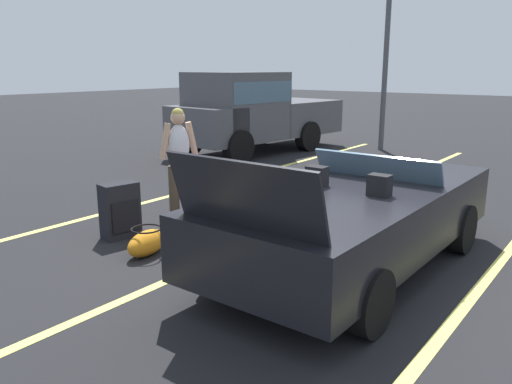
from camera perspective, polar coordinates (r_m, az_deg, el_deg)
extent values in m
plane|color=black|center=(6.00, 10.57, -8.25)|extent=(80.00, 80.00, 0.00)
cube|color=#EAE066|center=(5.59, 22.84, -10.79)|extent=(18.00, 0.12, 0.01)
cube|color=#EAE066|center=(6.68, -0.16, -5.68)|extent=(18.00, 0.12, 0.01)
cube|color=#EAE066|center=(8.52, -14.77, -1.85)|extent=(18.00, 0.12, 0.01)
cube|color=black|center=(5.79, 10.84, -2.55)|extent=(4.12, 1.80, 0.64)
cube|color=black|center=(7.09, 16.09, -0.79)|extent=(1.33, 1.68, 0.38)
cube|color=slate|center=(6.14, 13.22, 2.76)|extent=(0.20, 1.55, 0.31)
cube|color=black|center=(5.69, 6.77, 1.77)|extent=(0.16, 0.22, 0.22)
cube|color=black|center=(5.36, 13.56, 0.73)|extent=(0.16, 0.22, 0.22)
cube|color=black|center=(4.05, -1.45, -0.56)|extent=(0.23, 1.50, 0.62)
cylinder|color=black|center=(7.33, 9.63, -1.67)|extent=(0.60, 0.23, 0.60)
cylinder|color=black|center=(6.76, 21.82, -3.80)|extent=(0.60, 0.23, 0.60)
cylinder|color=black|center=(5.32, -3.58, -7.44)|extent=(0.60, 0.23, 0.60)
cylinder|color=black|center=(4.50, 12.47, -11.84)|extent=(0.60, 0.23, 0.60)
cube|color=black|center=(7.04, -14.88, -1.98)|extent=(0.52, 0.36, 0.74)
cube|color=black|center=(6.93, -14.27, -2.67)|extent=(0.38, 0.09, 0.41)
sphere|color=black|center=(7.30, -13.93, -4.22)|extent=(0.04, 0.04, 0.04)
sphere|color=black|center=(7.16, -16.29, -4.74)|extent=(0.04, 0.04, 0.04)
cube|color=#991E8C|center=(7.49, -3.99, -1.09)|extent=(0.43, 0.47, 0.62)
cube|color=#721669|center=(7.62, -3.89, -1.18)|extent=(0.20, 0.27, 0.34)
cylinder|color=gray|center=(7.34, -4.95, 1.85)|extent=(0.03, 0.03, 0.19)
cylinder|color=gray|center=(7.32, -3.24, 1.84)|extent=(0.03, 0.03, 0.19)
cylinder|color=black|center=(7.31, -4.11, 2.57)|extent=(0.15, 0.20, 0.03)
sphere|color=black|center=(7.50, -5.10, -3.40)|extent=(0.04, 0.04, 0.04)
sphere|color=black|center=(7.47, -2.96, -3.43)|extent=(0.04, 0.04, 0.04)
cube|color=#2D2319|center=(6.88, -6.21, -3.00)|extent=(0.35, 0.21, 0.50)
sphere|color=black|center=(6.81, -6.35, -5.20)|extent=(0.04, 0.04, 0.04)
sphere|color=black|center=(6.98, -5.05, -4.69)|extent=(0.04, 0.04, 0.04)
ellipsoid|color=orange|center=(6.37, -12.01, -5.56)|extent=(0.69, 0.42, 0.30)
torus|color=black|center=(6.31, -12.09, -4.01)|extent=(0.44, 0.44, 0.02)
cylinder|color=#4C3F2D|center=(7.73, -7.70, 0.05)|extent=(0.20, 0.20, 0.82)
cylinder|color=#4C3F2D|center=(7.66, -9.09, -0.12)|extent=(0.20, 0.20, 0.82)
ellipsoid|color=silver|center=(7.56, -8.58, 5.20)|extent=(0.38, 0.33, 0.60)
sphere|color=tan|center=(7.51, -8.69, 8.18)|extent=(0.21, 0.21, 0.21)
sphere|color=tan|center=(7.51, -8.70, 8.54)|extent=(0.18, 0.18, 0.18)
cylinder|color=tan|center=(7.62, -7.14, 5.82)|extent=(0.21, 0.16, 0.53)
cylinder|color=tan|center=(7.49, -10.08, 5.57)|extent=(0.21, 0.16, 0.53)
cube|color=#4C4C51|center=(12.50, -5.64, 7.35)|extent=(1.28, 2.00, 0.90)
cube|color=#4C4C51|center=(13.18, -2.22, 9.48)|extent=(2.28, 2.10, 1.70)
cube|color=slate|center=(13.16, -2.24, 11.14)|extent=(2.24, 2.11, 0.51)
cube|color=#4C4C51|center=(14.85, 3.88, 8.38)|extent=(2.58, 2.13, 0.90)
cylinder|color=black|center=(12.06, -1.94, 5.02)|extent=(0.82, 0.36, 0.80)
cylinder|color=black|center=(13.38, -7.47, 5.78)|extent=(0.82, 0.36, 0.80)
cylinder|color=black|center=(14.06, 5.79, 6.20)|extent=(0.82, 0.36, 0.80)
cylinder|color=black|center=(15.21, 0.33, 6.83)|extent=(0.82, 0.36, 0.80)
cylinder|color=#4C4C51|center=(14.47, 14.26, 14.79)|extent=(0.14, 0.14, 5.19)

